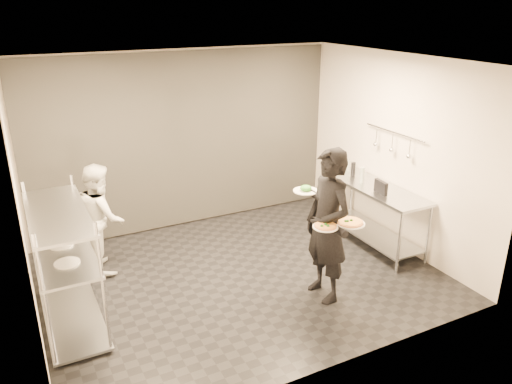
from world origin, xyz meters
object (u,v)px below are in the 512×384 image
chef (101,217)px  waiter (328,226)px  salad_plate (306,189)px  pos_monitor (381,187)px  prep_counter (374,205)px  bottle_dark (353,170)px  pizza_plate_far (350,222)px  bottle_green (362,175)px  pass_rack (65,262)px  pizza_plate_near (325,226)px  bottle_clear (348,165)px

chef → waiter: bearing=-130.6°
salad_plate → pos_monitor: bearing=11.7°
prep_counter → bottle_dark: 0.65m
pizza_plate_far → pos_monitor: 1.39m
salad_plate → bottle_green: size_ratio=1.30×
bottle_green → bottle_dark: 0.28m
chef → bottle_green: bearing=-103.2°
pass_rack → chef: bearing=61.4°
pos_monitor → waiter: bearing=-149.1°
chef → pizza_plate_near: bearing=-135.4°
pass_rack → salad_plate: pass_rack is taller
bottle_clear → prep_counter: bearing=-97.4°
bottle_green → prep_counter: bearing=-72.8°
pizza_plate_near → pos_monitor: pos_monitor is taller
chef → bottle_green: 3.77m
waiter → bottle_clear: (1.55, 1.67, 0.06)m
pos_monitor → bottle_clear: (0.22, 1.05, -0.00)m
salad_plate → bottle_dark: size_ratio=1.35×
pass_rack → prep_counter: bearing=0.0°
waiter → salad_plate: 0.51m
chef → bottle_green: (3.66, -0.87, 0.29)m
pizza_plate_near → salad_plate: salad_plate is taller
prep_counter → waiter: waiter is taller
waiter → bottle_green: (1.38, 1.10, 0.08)m
waiter → chef: 3.02m
bottle_dark → pass_rack: bearing=-173.2°
pass_rack → chef: 1.26m
salad_plate → pizza_plate_near: bearing=-95.7°
pass_rack → salad_plate: (2.77, -0.54, 0.56)m
pass_rack → salad_plate: bearing=-11.1°
waiter → pizza_plate_far: (0.19, -0.18, 0.08)m
pizza_plate_near → bottle_clear: bearing=47.3°
chef → bottle_clear: (3.83, -0.30, 0.27)m
prep_counter → bottle_dark: (-0.02, 0.51, 0.41)m
bottle_clear → pos_monitor: bearing=-102.1°
pizza_plate_far → salad_plate: bearing=121.4°
bottle_green → bottle_clear: 0.60m
waiter → pos_monitor: bearing=113.5°
prep_counter → bottle_clear: bearing=82.6°
pass_rack → waiter: waiter is taller
bottle_clear → bottle_dark: bottle_dark is taller
waiter → chef: size_ratio=1.28×
pass_rack → salad_plate: 2.87m
salad_plate → pizza_plate_far: bearing=-58.6°
pass_rack → bottle_green: (4.26, 0.23, 0.27)m
salad_plate → bottle_clear: salad_plate is taller
pass_rack → pos_monitor: bearing=-3.3°
chef → bottle_dark: bearing=-98.9°
prep_counter → bottle_clear: size_ratio=9.85×
pass_rack → bottle_clear: bearing=10.3°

